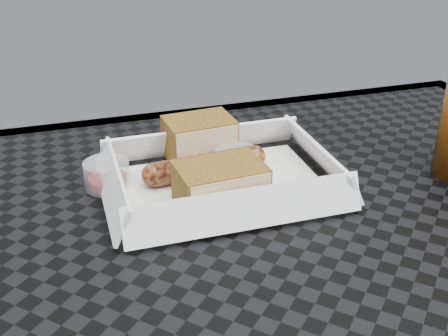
{
  "coord_description": "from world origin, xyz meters",
  "views": [
    {
      "loc": [
        -0.22,
        -0.36,
        1.05
      ],
      "look_at": [
        -0.06,
        0.15,
        0.78
      ],
      "focal_mm": 45.0,
      "sensor_mm": 36.0,
      "label": 1
    }
  ],
  "objects": [
    {
      "name": "bratwurst",
      "position": [
        -0.07,
        0.18,
        0.76
      ],
      "size": [
        0.15,
        0.04,
        0.03
      ],
      "rotation": [
        0.0,
        0.0,
        0.08
      ],
      "color": "brown",
      "rests_on": "food_tray"
    },
    {
      "name": "condiment_cup_empty",
      "position": [
        -0.04,
        0.18,
        0.76
      ],
      "size": [
        0.05,
        0.05,
        0.03
      ],
      "primitive_type": "cylinder",
      "color": "silver",
      "rests_on": "patio_table"
    },
    {
      "name": "patio_table",
      "position": [
        0.0,
        0.0,
        0.67
      ],
      "size": [
        0.8,
        0.8,
        0.74
      ],
      "color": "black",
      "rests_on": "ground"
    },
    {
      "name": "food_tray",
      "position": [
        -0.06,
        0.16,
        0.75
      ],
      "size": [
        0.22,
        0.15,
        0.0
      ],
      "primitive_type": "cube",
      "color": "white",
      "rests_on": "patio_table"
    },
    {
      "name": "napkin",
      "position": [
        -0.07,
        0.17,
        0.75
      ],
      "size": [
        0.13,
        0.13,
        0.0
      ],
      "primitive_type": "cube",
      "rotation": [
        0.0,
        0.0,
        0.07
      ],
      "color": "white",
      "rests_on": "patio_table"
    },
    {
      "name": "bread_far",
      "position": [
        -0.08,
        0.12,
        0.77
      ],
      "size": [
        0.09,
        0.07,
        0.04
      ],
      "primitive_type": "cube",
      "rotation": [
        0.0,
        0.0,
        0.08
      ],
      "color": "brown",
      "rests_on": "food_tray"
    },
    {
      "name": "bread_near",
      "position": [
        -0.07,
        0.23,
        0.77
      ],
      "size": [
        0.08,
        0.06,
        0.05
      ],
      "primitive_type": "cube",
      "rotation": [
        0.0,
        0.0,
        0.08
      ],
      "color": "brown",
      "rests_on": "food_tray"
    },
    {
      "name": "condiment_cup_sauce",
      "position": [
        -0.18,
        0.2,
        0.76
      ],
      "size": [
        0.05,
        0.05,
        0.03
      ],
      "primitive_type": "cylinder",
      "color": "maroon",
      "rests_on": "patio_table"
    },
    {
      "name": "veg_garnish",
      "position": [
        -0.01,
        0.1,
        0.75
      ],
      "size": [
        0.03,
        0.03,
        0.0
      ],
      "color": "#D33D09",
      "rests_on": "food_tray"
    }
  ]
}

